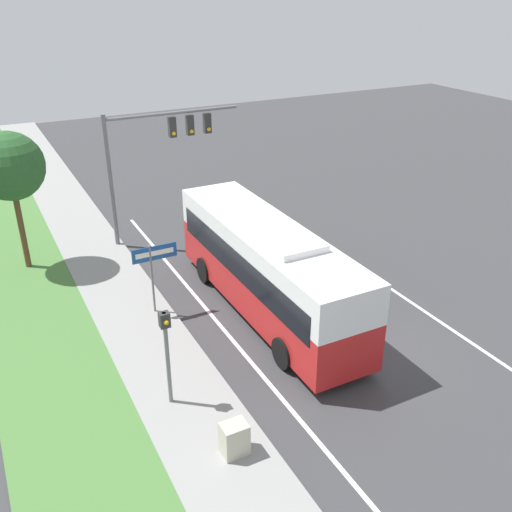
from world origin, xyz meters
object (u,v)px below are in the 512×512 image
Objects in this scene: pedestrian_signal at (166,344)px; utility_cabinet at (234,439)px; street_sign at (154,264)px; signal_gantry at (156,146)px; bus at (267,265)px.

utility_cabinet is (0.79, -2.66, -1.55)m from pedestrian_signal.
utility_cabinet is at bearing -93.73° from street_sign.
signal_gantry is 2.00× the size of pedestrian_signal.
bus is at bearing 54.92° from utility_cabinet.
bus is at bearing -81.74° from signal_gantry.
bus is 1.65× the size of signal_gantry.
utility_cabinet is (-4.17, -5.94, -1.37)m from bus.
signal_gantry is at bearing 78.22° from utility_cabinet.
pedestrian_signal is 3.38× the size of utility_cabinet.
signal_gantry is at bearing 69.30° from street_sign.
signal_gantry reaches higher than utility_cabinet.
utility_cabinet is at bearing -125.08° from bus.
signal_gantry reaches higher than street_sign.
street_sign is at bearing 86.27° from utility_cabinet.
street_sign is (-2.47, -6.52, -2.43)m from signal_gantry.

